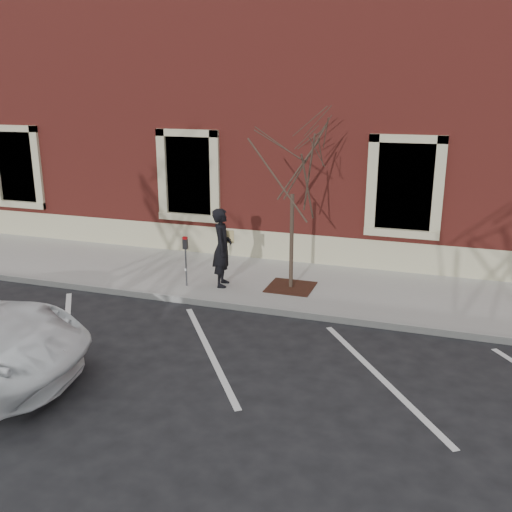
% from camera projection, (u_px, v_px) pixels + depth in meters
% --- Properties ---
extents(ground, '(120.00, 120.00, 0.00)m').
position_uv_depth(ground, '(248.00, 310.00, 12.83)').
color(ground, '#28282B').
rests_on(ground, ground).
extents(sidewalk_near, '(40.00, 3.50, 0.15)m').
position_uv_depth(sidewalk_near, '(270.00, 283.00, 14.40)').
color(sidewalk_near, '#A7A49D').
rests_on(sidewalk_near, ground).
extents(curb_near, '(40.00, 0.12, 0.15)m').
position_uv_depth(curb_near, '(247.00, 308.00, 12.76)').
color(curb_near, '#9E9E99').
rests_on(curb_near, ground).
extents(parking_stripes, '(28.00, 4.40, 0.01)m').
position_uv_depth(parking_stripes, '(209.00, 351.00, 10.83)').
color(parking_stripes, silver).
rests_on(parking_stripes, ground).
extents(building_civic, '(40.00, 8.62, 8.00)m').
position_uv_depth(building_civic, '(325.00, 114.00, 18.74)').
color(building_civic, maroon).
rests_on(building_civic, ground).
extents(man, '(0.59, 0.78, 1.92)m').
position_uv_depth(man, '(222.00, 248.00, 13.73)').
color(man, black).
rests_on(man, sidewalk_near).
extents(parking_meter, '(0.11, 0.09, 1.23)m').
position_uv_depth(parking_meter, '(186.00, 252.00, 13.72)').
color(parking_meter, '#595B60').
rests_on(parking_meter, sidewalk_near).
extents(tree_grate, '(1.09, 1.09, 0.03)m').
position_uv_depth(tree_grate, '(291.00, 287.00, 13.82)').
color(tree_grate, '#3D1913').
rests_on(tree_grate, sidewalk_near).
extents(sapling, '(2.50, 2.50, 4.17)m').
position_uv_depth(sapling, '(293.00, 167.00, 13.00)').
color(sapling, '#3E2D25').
rests_on(sapling, sidewalk_near).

